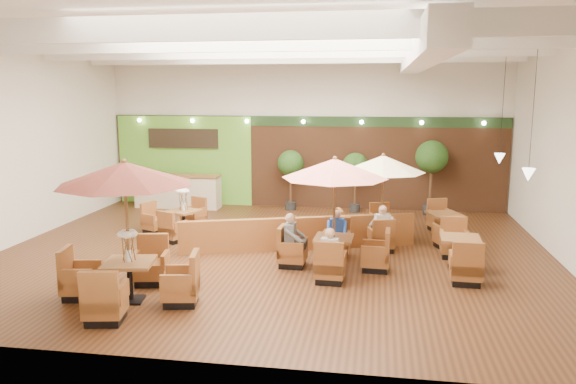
% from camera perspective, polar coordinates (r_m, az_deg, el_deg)
% --- Properties ---
extents(room, '(14.04, 14.00, 5.52)m').
position_cam_1_polar(room, '(15.05, 0.24, 8.49)').
color(room, '#381E0F').
rests_on(room, ground).
extents(service_counter, '(3.00, 0.75, 1.18)m').
position_cam_1_polar(service_counter, '(20.30, -11.10, 0.08)').
color(service_counter, beige).
rests_on(service_counter, ground).
extents(booth_divider, '(5.95, 2.15, 0.86)m').
position_cam_1_polar(booth_divider, '(14.63, 1.17, -4.24)').
color(booth_divider, brown).
rests_on(booth_divider, ground).
extents(table_0, '(2.86, 2.86, 2.82)m').
position_cam_1_polar(table_0, '(11.16, -16.12, -1.47)').
color(table_0, brown).
rests_on(table_0, ground).
extents(table_1, '(2.58, 2.58, 2.64)m').
position_cam_1_polar(table_1, '(12.82, 4.73, -0.07)').
color(table_1, brown).
rests_on(table_1, ground).
extents(table_2, '(2.38, 2.50, 2.45)m').
position_cam_1_polar(table_2, '(15.27, 9.39, 1.38)').
color(table_2, brown).
rests_on(table_2, ground).
extents(table_3, '(1.80, 2.55, 1.48)m').
position_cam_1_polar(table_3, '(16.58, -11.28, -2.67)').
color(table_3, brown).
rests_on(table_3, ground).
extents(table_4, '(0.92, 2.64, 0.99)m').
position_cam_1_polar(table_4, '(13.61, 17.02, -6.04)').
color(table_4, brown).
rests_on(table_4, ground).
extents(table_5, '(1.07, 2.65, 0.93)m').
position_cam_1_polar(table_5, '(16.27, 15.54, -3.41)').
color(table_5, brown).
rests_on(table_5, ground).
extents(topiary_0, '(0.90, 0.90, 2.09)m').
position_cam_1_polar(topiary_0, '(19.34, 0.27, 2.69)').
color(topiary_0, black).
rests_on(topiary_0, ground).
extents(topiary_1, '(0.88, 0.88, 2.04)m').
position_cam_1_polar(topiary_1, '(19.13, 6.86, 2.43)').
color(topiary_1, black).
rests_on(topiary_1, ground).
extents(topiary_2, '(1.07, 1.07, 2.49)m').
position_cam_1_polar(topiary_2, '(19.16, 14.39, 3.20)').
color(topiary_2, black).
rests_on(topiary_2, ground).
extents(diner_0, '(0.40, 0.34, 0.76)m').
position_cam_1_polar(diner_0, '(12.12, 4.30, -5.78)').
color(diner_0, silver).
rests_on(diner_0, ground).
extents(diner_1, '(0.35, 0.28, 0.72)m').
position_cam_1_polar(diner_1, '(13.99, 4.98, -3.69)').
color(diner_1, '#274DAC').
rests_on(diner_1, ground).
extents(diner_2, '(0.32, 0.40, 0.82)m').
position_cam_1_polar(diner_2, '(13.15, 0.46, -4.37)').
color(diner_2, slate).
rests_on(diner_2, ground).
extents(diner_3, '(0.38, 0.34, 0.71)m').
position_cam_1_polar(diner_3, '(14.59, 9.50, -3.23)').
color(diner_3, '#274DAC').
rests_on(diner_3, ground).
extents(diner_4, '(0.42, 0.39, 0.76)m').
position_cam_1_polar(diner_4, '(14.58, 9.50, -3.15)').
color(diner_4, silver).
rests_on(diner_4, ground).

